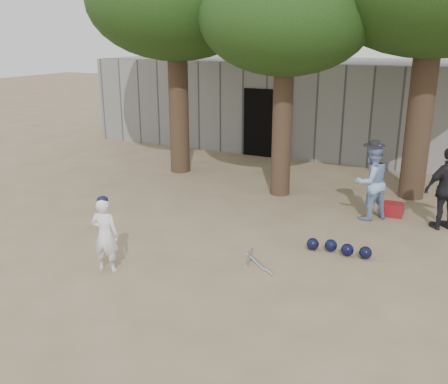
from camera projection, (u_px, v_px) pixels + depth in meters
The scene contains 8 objects.
ground at pixel (171, 251), 9.28m from camera, with size 70.00×70.00×0.00m, color #937C5E.
boy_player at pixel (105, 235), 8.32m from camera, with size 0.47×0.31×1.30m, color white.
spectator_blue at pixel (371, 182), 10.68m from camera, with size 0.81×0.63×1.66m, color #89A5D4.
spectator_dark at pixel (447, 189), 10.11m from camera, with size 1.01×0.42×1.72m, color black.
red_bag at pixel (393, 209), 11.03m from camera, with size 0.42×0.32×0.30m, color maroon.
back_building at pixel (325, 104), 17.67m from camera, with size 16.00×5.24×3.00m.
helmet_row at pixel (339, 248), 9.12m from camera, with size 1.19×0.32×0.23m.
bat_pile at pixel (256, 262), 8.77m from camera, with size 0.78×0.84×0.06m.
Camera 1 is at (4.64, -7.21, 3.84)m, focal length 40.00 mm.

